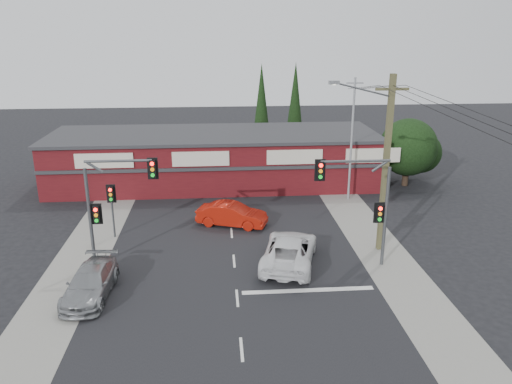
{
  "coord_description": "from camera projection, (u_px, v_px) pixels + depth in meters",
  "views": [
    {
      "loc": [
        -0.78,
        -22.96,
        12.21
      ],
      "look_at": [
        1.3,
        3.0,
        3.68
      ],
      "focal_mm": 35.0,
      "sensor_mm": 36.0,
      "label": 1
    }
  ],
  "objects": [
    {
      "name": "traffic_mast_left",
      "position": [
        109.0,
        197.0,
        25.8
      ],
      "size": [
        3.77,
        0.27,
        5.97
      ],
      "color": "#47494C",
      "rests_on": "ground"
    },
    {
      "name": "white_suv",
      "position": [
        289.0,
        250.0,
        27.03
      ],
      "size": [
        4.01,
        6.2,
        1.59
      ],
      "primitive_type": "imported",
      "rotation": [
        0.0,
        0.0,
        2.88
      ],
      "color": "white",
      "rests_on": "ground"
    },
    {
      "name": "ground",
      "position": [
        236.0,
        279.0,
        25.61
      ],
      "size": [
        120.0,
        120.0,
        0.0
      ],
      "primitive_type": "plane",
      "color": "black",
      "rests_on": "ground"
    },
    {
      "name": "tree_cluster",
      "position": [
        408.0,
        150.0,
        40.45
      ],
      "size": [
        5.9,
        5.1,
        5.5
      ],
      "color": "#2D2116",
      "rests_on": "ground"
    },
    {
      "name": "road_strip",
      "position": [
        232.0,
        240.0,
        30.35
      ],
      "size": [
        14.0,
        70.0,
        0.01
      ],
      "primitive_type": "cube",
      "color": "black",
      "rests_on": "ground"
    },
    {
      "name": "lane_dashes",
      "position": [
        237.0,
        298.0,
        23.75
      ],
      "size": [
        0.12,
        33.66,
        0.01
      ],
      "color": "silver",
      "rests_on": "ground"
    },
    {
      "name": "stop_line",
      "position": [
        308.0,
        290.0,
        24.45
      ],
      "size": [
        6.5,
        0.35,
        0.01
      ],
      "primitive_type": "cube",
      "color": "silver",
      "rests_on": "ground"
    },
    {
      "name": "pedestal_signal",
      "position": [
        112.0,
        200.0,
        30.01
      ],
      "size": [
        0.55,
        0.27,
        3.38
      ],
      "color": "#47494C",
      "rests_on": "ground"
    },
    {
      "name": "power_lines",
      "position": [
        435.0,
        108.0,
        21.1
      ],
      "size": [
        2.01,
        29.0,
        1.22
      ],
      "color": "black",
      "rests_on": "ground"
    },
    {
      "name": "steel_pole",
      "position": [
        352.0,
        138.0,
        36.2
      ],
      "size": [
        1.2,
        0.16,
        9.0
      ],
      "color": "gray",
      "rests_on": "ground"
    },
    {
      "name": "verge_left",
      "position": [
        90.0,
        244.0,
        29.7
      ],
      "size": [
        3.0,
        70.0,
        0.02
      ],
      "primitive_type": "cube",
      "color": "gray",
      "rests_on": "ground"
    },
    {
      "name": "conifer_near",
      "position": [
        262.0,
        104.0,
        46.91
      ],
      "size": [
        1.8,
        1.8,
        9.25
      ],
      "color": "#2D2116",
      "rests_on": "ground"
    },
    {
      "name": "red_sedan",
      "position": [
        232.0,
        214.0,
        32.37
      ],
      "size": [
        4.8,
        2.98,
        1.49
      ],
      "primitive_type": "imported",
      "rotation": [
        0.0,
        0.0,
        1.24
      ],
      "color": "#A9180A",
      "rests_on": "ground"
    },
    {
      "name": "traffic_mast_right",
      "position": [
        366.0,
        196.0,
        25.86
      ],
      "size": [
        3.96,
        0.27,
        5.97
      ],
      "color": "#47494C",
      "rests_on": "ground"
    },
    {
      "name": "verge_right",
      "position": [
        369.0,
        235.0,
        30.99
      ],
      "size": [
        3.0,
        70.0,
        0.02
      ],
      "primitive_type": "cube",
      "color": "gray",
      "rests_on": "ground"
    },
    {
      "name": "utility_pole",
      "position": [
        384.0,
        159.0,
        27.4
      ],
      "size": [
        4.38,
        0.59,
        10.0
      ],
      "color": "brown",
      "rests_on": "ground"
    },
    {
      "name": "conifer_far",
      "position": [
        295.0,
        101.0,
        49.07
      ],
      "size": [
        1.8,
        1.8,
        9.25
      ],
      "color": "#2D2116",
      "rests_on": "ground"
    },
    {
      "name": "shop_building",
      "position": [
        215.0,
        158.0,
        40.96
      ],
      "size": [
        27.3,
        8.4,
        4.22
      ],
      "color": "#480E13",
      "rests_on": "ground"
    },
    {
      "name": "silver_suv",
      "position": [
        90.0,
        283.0,
        23.77
      ],
      "size": [
        2.2,
        4.87,
        1.38
      ],
      "primitive_type": "imported",
      "rotation": [
        0.0,
        0.0,
        -0.05
      ],
      "color": "gray",
      "rests_on": "ground"
    }
  ]
}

